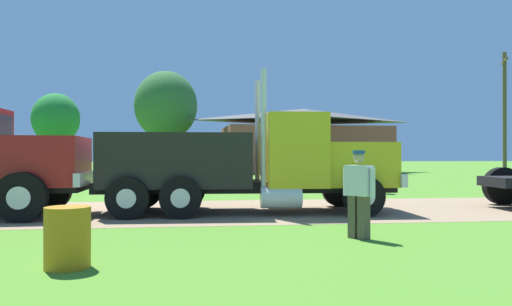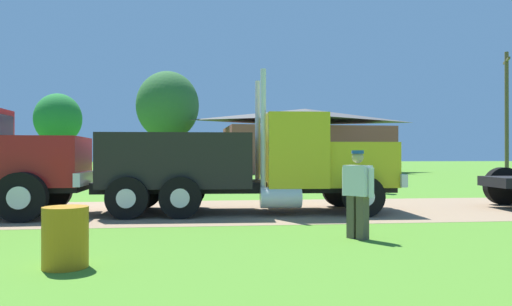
{
  "view_description": "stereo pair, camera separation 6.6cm",
  "coord_description": "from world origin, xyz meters",
  "px_view_note": "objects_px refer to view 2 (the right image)",
  "views": [
    {
      "loc": [
        2.86,
        -12.97,
        1.52
      ],
      "look_at": [
        4.41,
        0.09,
        1.58
      ],
      "focal_mm": 33.21,
      "sensor_mm": 36.0,
      "label": 1
    },
    {
      "loc": [
        2.92,
        -12.98,
        1.52
      ],
      "look_at": [
        4.41,
        0.09,
        1.58
      ],
      "focal_mm": 33.21,
      "sensor_mm": 36.0,
      "label": 2
    }
  ],
  "objects_px": {
    "visitor_walking_mid": "(358,190)",
    "steel_barrel": "(65,237)",
    "truck_foreground_white": "(245,164)",
    "shed_building": "(305,142)",
    "utility_pole_near": "(507,111)",
    "visitor_far_side": "(380,172)"
  },
  "relations": [
    {
      "from": "truck_foreground_white",
      "to": "utility_pole_near",
      "type": "bearing_deg",
      "value": 42.16
    },
    {
      "from": "shed_building",
      "to": "visitor_walking_mid",
      "type": "bearing_deg",
      "value": -100.77
    },
    {
      "from": "truck_foreground_white",
      "to": "visitor_walking_mid",
      "type": "xyz_separation_m",
      "value": [
        1.69,
        -4.2,
        -0.41
      ]
    },
    {
      "from": "visitor_far_side",
      "to": "utility_pole_near",
      "type": "xyz_separation_m",
      "value": [
        13.82,
        12.3,
        3.72
      ]
    },
    {
      "from": "utility_pole_near",
      "to": "shed_building",
      "type": "bearing_deg",
      "value": 138.03
    },
    {
      "from": "steel_barrel",
      "to": "shed_building",
      "type": "bearing_deg",
      "value": 72.47
    },
    {
      "from": "steel_barrel",
      "to": "visitor_far_side",
      "type": "bearing_deg",
      "value": 52.28
    },
    {
      "from": "truck_foreground_white",
      "to": "shed_building",
      "type": "bearing_deg",
      "value": 74.5
    },
    {
      "from": "visitor_far_side",
      "to": "steel_barrel",
      "type": "distance_m",
      "value": 14.49
    },
    {
      "from": "visitor_walking_mid",
      "to": "shed_building",
      "type": "bearing_deg",
      "value": 79.23
    },
    {
      "from": "steel_barrel",
      "to": "visitor_walking_mid",
      "type": "bearing_deg",
      "value": 20.12
    },
    {
      "from": "steel_barrel",
      "to": "utility_pole_near",
      "type": "height_order",
      "value": "utility_pole_near"
    },
    {
      "from": "visitor_walking_mid",
      "to": "steel_barrel",
      "type": "xyz_separation_m",
      "value": [
        -4.65,
        -1.7,
        -0.47
      ]
    },
    {
      "from": "truck_foreground_white",
      "to": "visitor_far_side",
      "type": "bearing_deg",
      "value": 43.28
    },
    {
      "from": "visitor_walking_mid",
      "to": "shed_building",
      "type": "relative_size",
      "value": 0.11
    },
    {
      "from": "visitor_walking_mid",
      "to": "steel_barrel",
      "type": "relative_size",
      "value": 1.95
    },
    {
      "from": "truck_foreground_white",
      "to": "visitor_far_side",
      "type": "height_order",
      "value": "truck_foreground_white"
    },
    {
      "from": "visitor_far_side",
      "to": "shed_building",
      "type": "xyz_separation_m",
      "value": [
        2.0,
        22.93,
        1.86
      ]
    },
    {
      "from": "steel_barrel",
      "to": "shed_building",
      "type": "height_order",
      "value": "shed_building"
    },
    {
      "from": "utility_pole_near",
      "to": "visitor_far_side",
      "type": "bearing_deg",
      "value": -138.33
    },
    {
      "from": "visitor_far_side",
      "to": "utility_pole_near",
      "type": "height_order",
      "value": "utility_pole_near"
    },
    {
      "from": "steel_barrel",
      "to": "utility_pole_near",
      "type": "xyz_separation_m",
      "value": [
        22.68,
        23.76,
        4.16
      ]
    }
  ]
}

